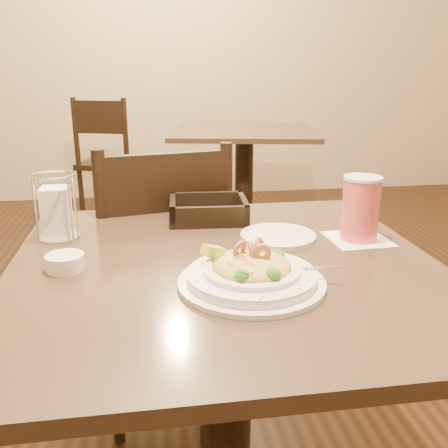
{
  "coord_description": "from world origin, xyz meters",
  "views": [
    {
      "loc": [
        -0.15,
        -0.96,
        1.14
      ],
      "look_at": [
        0.0,
        0.02,
        0.82
      ],
      "focal_mm": 40.0,
      "sensor_mm": 36.0,
      "label": 1
    }
  ],
  "objects": [
    {
      "name": "butter_ramekin",
      "position": [
        -0.33,
        0.01,
        0.76
      ],
      "size": [
        0.09,
        0.09,
        0.03
      ],
      "primitive_type": "cylinder",
      "rotation": [
        0.0,
        0.0,
        -0.17
      ],
      "color": "white",
      "rests_on": "main_table"
    },
    {
      "name": "side_plate",
      "position": [
        0.15,
        0.13,
        0.75
      ],
      "size": [
        0.19,
        0.19,
        0.01
      ],
      "primitive_type": "cylinder",
      "rotation": [
        0.0,
        0.0,
        0.04
      ],
      "color": "white",
      "rests_on": "main_table"
    },
    {
      "name": "background_table",
      "position": [
        0.48,
        2.24,
        0.51
      ],
      "size": [
        1.06,
        1.06,
        0.74
      ],
      "rotation": [
        0.0,
        0.0,
        -0.2
      ],
      "color": "black",
      "rests_on": "ground"
    },
    {
      "name": "main_table",
      "position": [
        0.0,
        0.0,
        0.51
      ],
      "size": [
        0.9,
        0.9,
        0.74
      ],
      "color": "black",
      "rests_on": "ground"
    },
    {
      "name": "napkin_caddy",
      "position": [
        -0.37,
        0.22,
        0.81
      ],
      "size": [
        0.1,
        0.1,
        0.16
      ],
      "rotation": [
        0.0,
        0.0,
        -0.06
      ],
      "color": "silver",
      "rests_on": "main_table"
    },
    {
      "name": "pasta_bowl",
      "position": [
        0.03,
        -0.12,
        0.77
      ],
      "size": [
        0.31,
        0.28,
        0.09
      ],
      "rotation": [
        0.0,
        0.0,
        -0.37
      ],
      "color": "white",
      "rests_on": "main_table"
    },
    {
      "name": "dining_chair_near",
      "position": [
        -0.13,
        0.54,
        0.5
      ],
      "size": [
        0.49,
        0.49,
        0.93
      ],
      "rotation": [
        0.0,
        0.0,
        3.32
      ],
      "color": "black",
      "rests_on": "ground"
    },
    {
      "name": "drink_glass",
      "position": [
        0.33,
        0.09,
        0.82
      ],
      "size": [
        0.14,
        0.14,
        0.15
      ],
      "rotation": [
        0.0,
        0.0,
        0.05
      ],
      "color": "white",
      "rests_on": "main_table"
    },
    {
      "name": "dining_chair_far",
      "position": [
        -0.43,
        2.69,
        0.5
      ],
      "size": [
        0.53,
        0.53,
        0.93
      ],
      "rotation": [
        0.0,
        0.0,
        2.82
      ],
      "color": "black",
      "rests_on": "ground"
    },
    {
      "name": "bread_basket",
      "position": [
        0.0,
        0.31,
        0.76
      ],
      "size": [
        0.21,
        0.18,
        0.06
      ],
      "rotation": [
        0.0,
        0.0,
        -0.06
      ],
      "color": "black",
      "rests_on": "main_table"
    }
  ]
}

